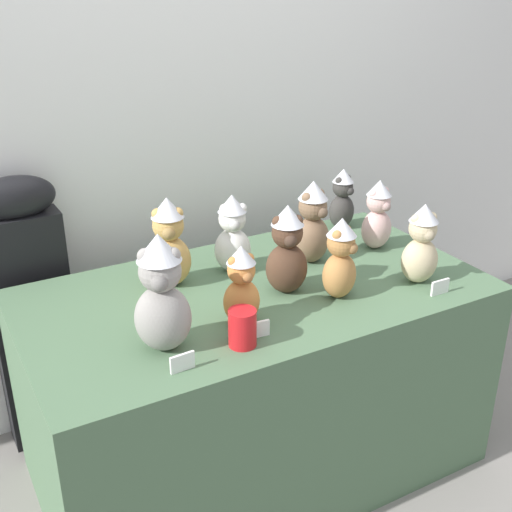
# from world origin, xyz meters

# --- Properties ---
(ground_plane) EXTENTS (10.00, 10.00, 0.00)m
(ground_plane) POSITION_xyz_m (0.00, 0.00, 0.00)
(ground_plane) COLOR gray
(wall_back) EXTENTS (7.00, 0.08, 2.60)m
(wall_back) POSITION_xyz_m (0.00, 0.91, 1.30)
(wall_back) COLOR white
(wall_back) RESTS_ON ground_plane
(display_table) EXTENTS (1.52, 0.82, 0.72)m
(display_table) POSITION_xyz_m (0.00, 0.25, 0.36)
(display_table) COLOR #4C6B4C
(display_table) RESTS_ON ground_plane
(instrument_case) EXTENTS (0.28, 0.13, 1.06)m
(instrument_case) POSITION_xyz_m (-0.63, 0.79, 0.54)
(instrument_case) COLOR black
(instrument_case) RESTS_ON ground_plane
(teddy_bear_mocha) EXTENTS (0.16, 0.14, 0.30)m
(teddy_bear_mocha) POSITION_xyz_m (0.28, 0.35, 0.87)
(teddy_bear_mocha) COLOR #7F6047
(teddy_bear_mocha) RESTS_ON display_table
(teddy_bear_snow) EXTENTS (0.16, 0.14, 0.28)m
(teddy_bear_snow) POSITION_xyz_m (0.00, 0.42, 0.86)
(teddy_bear_snow) COLOR white
(teddy_bear_snow) RESTS_ON display_table
(teddy_bear_ginger) EXTENTS (0.11, 0.10, 0.25)m
(teddy_bear_ginger) POSITION_xyz_m (-0.14, 0.08, 0.84)
(teddy_bear_ginger) COLOR #D17F3D
(teddy_bear_ginger) RESTS_ON display_table
(teddy_bear_charcoal) EXTENTS (0.13, 0.12, 0.25)m
(teddy_bear_charcoal) POSITION_xyz_m (0.57, 0.56, 0.84)
(teddy_bear_charcoal) COLOR #383533
(teddy_bear_charcoal) RESTS_ON display_table
(teddy_bear_blush) EXTENTS (0.13, 0.11, 0.26)m
(teddy_bear_blush) POSITION_xyz_m (0.56, 0.33, 0.85)
(teddy_bear_blush) COLOR beige
(teddy_bear_blush) RESTS_ON display_table
(teddy_bear_caramel) EXTENTS (0.16, 0.15, 0.27)m
(teddy_bear_caramel) POSITION_xyz_m (0.21, 0.08, 0.86)
(teddy_bear_caramel) COLOR #B27A42
(teddy_bear_caramel) RESTS_ON display_table
(teddy_bear_ash) EXTENTS (0.20, 0.18, 0.35)m
(teddy_bear_ash) POSITION_xyz_m (-0.40, 0.06, 0.89)
(teddy_bear_ash) COLOR gray
(teddy_bear_ash) RESTS_ON display_table
(teddy_bear_cocoa) EXTENTS (0.17, 0.15, 0.30)m
(teddy_bear_cocoa) POSITION_xyz_m (0.08, 0.19, 0.87)
(teddy_bear_cocoa) COLOR #4C3323
(teddy_bear_cocoa) RESTS_ON display_table
(teddy_bear_sand) EXTENTS (0.14, 0.13, 0.28)m
(teddy_bear_sand) POSITION_xyz_m (0.50, 0.04, 0.86)
(teddy_bear_sand) COLOR #CCB78E
(teddy_bear_sand) RESTS_ON display_table
(teddy_bear_honey) EXTENTS (0.17, 0.16, 0.31)m
(teddy_bear_honey) POSITION_xyz_m (-0.23, 0.42, 0.87)
(teddy_bear_honey) COLOR tan
(teddy_bear_honey) RESTS_ON display_table
(party_cup_red) EXTENTS (0.08, 0.08, 0.11)m
(party_cup_red) POSITION_xyz_m (-0.20, -0.03, 0.78)
(party_cup_red) COLOR red
(party_cup_red) RESTS_ON display_table
(name_card_front_left) EXTENTS (0.07, 0.01, 0.05)m
(name_card_front_left) POSITION_xyz_m (-0.14, -0.02, 0.75)
(name_card_front_left) COLOR white
(name_card_front_left) RESTS_ON display_table
(name_card_front_middle) EXTENTS (0.07, 0.01, 0.05)m
(name_card_front_middle) POSITION_xyz_m (-0.40, -0.07, 0.75)
(name_card_front_middle) COLOR white
(name_card_front_middle) RESTS_ON display_table
(name_card_front_right) EXTENTS (0.07, 0.01, 0.05)m
(name_card_front_right) POSITION_xyz_m (0.50, -0.07, 0.75)
(name_card_front_right) COLOR white
(name_card_front_right) RESTS_ON display_table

